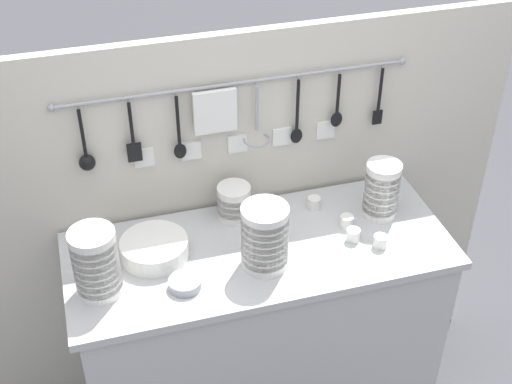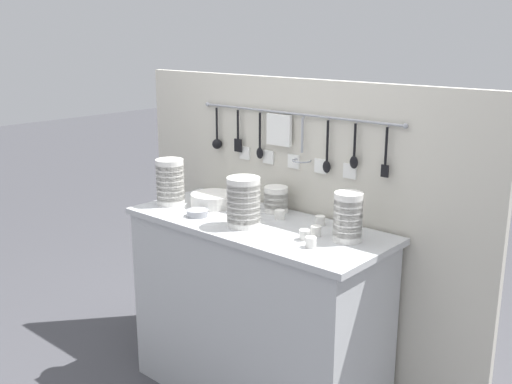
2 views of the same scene
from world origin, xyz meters
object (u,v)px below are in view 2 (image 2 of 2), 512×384
at_px(bowl_stack_back_corner, 348,217).
at_px(cup_back_right, 305,235).
at_px(cup_centre, 316,231).
at_px(bowl_stack_tall_left, 244,202).
at_px(steel_mixing_bowl, 197,213).
at_px(cup_by_caddy, 311,242).
at_px(bowl_stack_wide_centre, 276,199).
at_px(bowl_stack_nested_right, 170,182).
at_px(cup_front_right, 280,214).
at_px(cup_mid_row, 320,221).
at_px(plate_stack, 213,200).

height_order(bowl_stack_back_corner, cup_back_right, bowl_stack_back_corner).
bearing_deg(cup_centre, bowl_stack_tall_left, -162.02).
distance_m(steel_mixing_bowl, cup_by_caddy, 0.69).
relative_size(bowl_stack_tall_left, cup_by_caddy, 4.90).
bearing_deg(cup_by_caddy, bowl_stack_wide_centre, 145.52).
relative_size(steel_mixing_bowl, cup_by_caddy, 2.25).
bearing_deg(cup_back_right, bowl_stack_nested_right, -179.16).
xyz_separation_m(bowl_stack_nested_right, cup_back_right, (0.88, 0.01, -0.10)).
xyz_separation_m(bowl_stack_tall_left, cup_front_right, (0.06, 0.20, -0.09)).
bearing_deg(cup_mid_row, plate_stack, -170.09).
bearing_deg(cup_by_caddy, bowl_stack_tall_left, 176.56).
bearing_deg(cup_front_right, cup_centre, -17.39).
bearing_deg(bowl_stack_nested_right, cup_mid_row, 15.63).
relative_size(cup_by_caddy, cup_centre, 1.00).
height_order(cup_back_right, cup_front_right, same).
xyz_separation_m(bowl_stack_nested_right, cup_centre, (0.88, 0.09, -0.10)).
relative_size(plate_stack, cup_mid_row, 4.82).
bearing_deg(plate_stack, cup_front_right, 8.10).
bearing_deg(bowl_stack_back_corner, cup_by_caddy, -112.88).
xyz_separation_m(bowl_stack_wide_centre, cup_mid_row, (0.30, -0.03, -0.04)).
xyz_separation_m(bowl_stack_nested_right, cup_mid_row, (0.81, 0.23, -0.10)).
bearing_deg(bowl_stack_wide_centre, cup_mid_row, -6.07).
relative_size(bowl_stack_tall_left, cup_back_right, 4.90).
relative_size(cup_centre, cup_mid_row, 1.00).
distance_m(steel_mixing_bowl, cup_mid_row, 0.61).
height_order(bowl_stack_nested_right, cup_front_right, bowl_stack_nested_right).
relative_size(bowl_stack_wide_centre, plate_stack, 0.57).
bearing_deg(cup_mid_row, steel_mixing_bowl, -152.45).
distance_m(cup_by_caddy, cup_centre, 0.15).
relative_size(bowl_stack_nested_right, cup_front_right, 5.04).
bearing_deg(cup_back_right, cup_front_right, 149.03).
relative_size(plate_stack, cup_centre, 4.82).
bearing_deg(bowl_stack_tall_left, steel_mixing_bowl, -172.52).
xyz_separation_m(bowl_stack_wide_centre, cup_front_right, (0.09, -0.08, -0.04)).
height_order(steel_mixing_bowl, cup_mid_row, cup_mid_row).
relative_size(bowl_stack_tall_left, bowl_stack_wide_centre, 1.79).
distance_m(bowl_stack_tall_left, cup_front_right, 0.23).
distance_m(bowl_stack_back_corner, cup_by_caddy, 0.20).
height_order(bowl_stack_back_corner, bowl_stack_tall_left, bowl_stack_tall_left).
height_order(bowl_stack_back_corner, bowl_stack_wide_centre, bowl_stack_back_corner).
height_order(bowl_stack_tall_left, cup_back_right, bowl_stack_tall_left).
xyz_separation_m(bowl_stack_tall_left, cup_back_right, (0.33, 0.03, -0.09)).
relative_size(bowl_stack_wide_centre, cup_by_caddy, 2.73).
bearing_deg(bowl_stack_nested_right, bowl_stack_back_corner, 6.95).
bearing_deg(bowl_stack_wide_centre, cup_front_right, -41.50).
xyz_separation_m(bowl_stack_back_corner, bowl_stack_nested_right, (-1.03, -0.13, 0.01)).
height_order(bowl_stack_nested_right, cup_centre, bowl_stack_nested_right).
bearing_deg(cup_mid_row, cup_front_right, -166.57).
distance_m(bowl_stack_nested_right, cup_mid_row, 0.85).
xyz_separation_m(bowl_stack_back_corner, cup_centre, (-0.14, -0.04, -0.09)).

